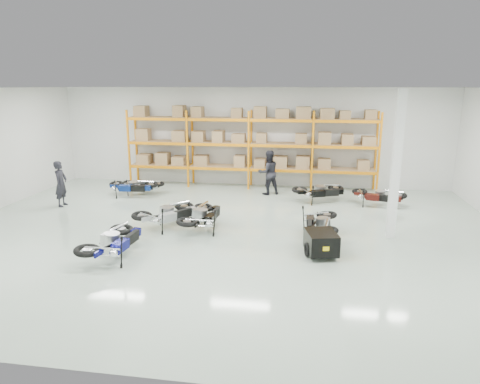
% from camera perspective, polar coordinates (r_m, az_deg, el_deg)
% --- Properties ---
extents(room, '(18.00, 18.00, 18.00)m').
position_cam_1_polar(room, '(13.12, -2.36, 3.77)').
color(room, '#A7BAAA').
rests_on(room, ground).
extents(pallet_rack, '(11.28, 0.98, 3.62)m').
position_cam_1_polar(pallet_rack, '(19.42, 1.33, 7.16)').
color(pallet_rack, orange).
rests_on(pallet_rack, ground).
extents(structural_column, '(0.25, 0.25, 4.50)m').
position_cam_1_polar(structural_column, '(13.64, 20.09, 3.32)').
color(structural_column, white).
rests_on(structural_column, ground).
extents(moto_blue_centre, '(1.22, 2.12, 1.31)m').
position_cam_1_polar(moto_blue_centre, '(12.11, -16.52, -5.70)').
color(moto_blue_centre, '#07084F').
rests_on(moto_blue_centre, ground).
extents(moto_silver_left, '(2.02, 2.16, 1.29)m').
position_cam_1_polar(moto_silver_left, '(14.31, -9.63, -2.30)').
color(moto_silver_left, '#A9AAB0').
rests_on(moto_silver_left, ground).
extents(moto_black_far_left, '(1.15, 2.06, 1.29)m').
position_cam_1_polar(moto_black_far_left, '(13.90, -4.96, -2.64)').
color(moto_black_far_left, black).
rests_on(moto_black_far_left, ground).
extents(moto_touring_right, '(1.00, 1.91, 1.22)m').
position_cam_1_polar(moto_touring_right, '(13.46, 10.61, -3.55)').
color(moto_touring_right, black).
rests_on(moto_touring_right, ground).
extents(trailer, '(0.98, 1.71, 0.69)m').
position_cam_1_polar(trailer, '(12.00, 10.77, -6.62)').
color(trailer, black).
rests_on(trailer, ground).
extents(moto_back_a, '(1.87, 0.99, 1.18)m').
position_cam_1_polar(moto_back_a, '(18.62, -14.24, 1.12)').
color(moto_back_a, navy).
rests_on(moto_back_a, ground).
extents(moto_back_b, '(1.64, 0.82, 1.06)m').
position_cam_1_polar(moto_back_b, '(18.95, -13.02, 1.23)').
color(moto_back_b, '#A3AAAD').
rests_on(moto_back_b, ground).
extents(moto_back_c, '(2.09, 1.54, 1.22)m').
position_cam_1_polar(moto_back_c, '(17.49, 10.63, 0.54)').
color(moto_back_c, black).
rests_on(moto_back_c, ground).
extents(moto_back_d, '(1.95, 1.31, 1.15)m').
position_cam_1_polar(moto_back_d, '(17.43, 18.00, -0.05)').
color(moto_back_d, '#3D0F0C').
rests_on(moto_back_d, ground).
extents(person_left, '(0.46, 0.67, 1.77)m').
position_cam_1_polar(person_left, '(17.92, -22.77, 1.02)').
color(person_left, black).
rests_on(person_left, ground).
extents(person_back, '(1.16, 1.07, 1.91)m').
position_cam_1_polar(person_back, '(18.34, 3.80, 2.61)').
color(person_back, black).
rests_on(person_back, ground).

